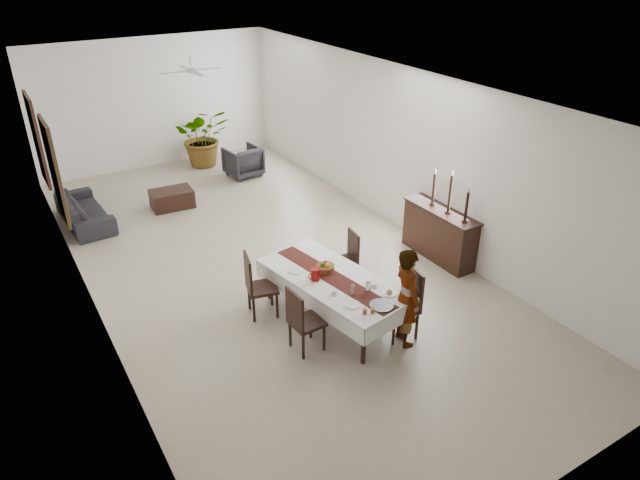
# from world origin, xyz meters

# --- Properties ---
(floor) EXTENTS (6.00, 12.00, 0.00)m
(floor) POSITION_xyz_m (0.00, 0.00, 0.00)
(floor) COLOR #B3A78E
(floor) RESTS_ON ground
(ceiling) EXTENTS (6.00, 12.00, 0.02)m
(ceiling) POSITION_xyz_m (0.00, 0.00, 3.20)
(ceiling) COLOR white
(ceiling) RESTS_ON wall_back
(wall_back) EXTENTS (6.00, 0.02, 3.20)m
(wall_back) POSITION_xyz_m (0.00, 6.00, 1.60)
(wall_back) COLOR white
(wall_back) RESTS_ON floor
(wall_front) EXTENTS (6.00, 0.02, 3.20)m
(wall_front) POSITION_xyz_m (0.00, -6.00, 1.60)
(wall_front) COLOR white
(wall_front) RESTS_ON floor
(wall_left) EXTENTS (0.02, 12.00, 3.20)m
(wall_left) POSITION_xyz_m (-3.00, 0.00, 1.60)
(wall_left) COLOR white
(wall_left) RESTS_ON floor
(wall_right) EXTENTS (0.02, 12.00, 3.20)m
(wall_right) POSITION_xyz_m (3.00, 0.00, 1.60)
(wall_right) COLOR white
(wall_right) RESTS_ON floor
(dining_table_top) EXTENTS (1.32, 2.40, 0.05)m
(dining_table_top) POSITION_xyz_m (0.10, -2.16, 0.69)
(dining_table_top) COLOR black
(dining_table_top) RESTS_ON table_leg_fl
(table_leg_fl) EXTENTS (0.08, 0.08, 0.66)m
(table_leg_fl) POSITION_xyz_m (-0.13, -3.29, 0.33)
(table_leg_fl) COLOR black
(table_leg_fl) RESTS_ON floor
(table_leg_fr) EXTENTS (0.08, 0.08, 0.66)m
(table_leg_fr) POSITION_xyz_m (0.69, -3.15, 0.33)
(table_leg_fr) COLOR black
(table_leg_fr) RESTS_ON floor
(table_leg_bl) EXTENTS (0.08, 0.08, 0.66)m
(table_leg_bl) POSITION_xyz_m (-0.49, -1.17, 0.33)
(table_leg_bl) COLOR black
(table_leg_bl) RESTS_ON floor
(table_leg_br) EXTENTS (0.08, 0.08, 0.66)m
(table_leg_br) POSITION_xyz_m (0.33, -1.03, 0.33)
(table_leg_br) COLOR black
(table_leg_br) RESTS_ON floor
(tablecloth_top) EXTENTS (1.51, 2.59, 0.01)m
(tablecloth_top) POSITION_xyz_m (0.10, -2.16, 0.71)
(tablecloth_top) COLOR white
(tablecloth_top) RESTS_ON dining_table_top
(tablecloth_drape_left) EXTENTS (0.42, 2.40, 0.28)m
(tablecloth_drape_left) POSITION_xyz_m (-0.45, -2.25, 0.58)
(tablecloth_drape_left) COLOR white
(tablecloth_drape_left) RESTS_ON dining_table_top
(tablecloth_drape_right) EXTENTS (0.42, 2.40, 0.28)m
(tablecloth_drape_right) POSITION_xyz_m (0.64, -2.07, 0.58)
(tablecloth_drape_right) COLOR white
(tablecloth_drape_right) RESTS_ON dining_table_top
(tablecloth_drape_near) EXTENTS (1.10, 0.20, 0.28)m
(tablecloth_drape_near) POSITION_xyz_m (0.30, -3.36, 0.58)
(tablecloth_drape_near) COLOR silver
(tablecloth_drape_near) RESTS_ON dining_table_top
(tablecloth_drape_far) EXTENTS (1.10, 0.20, 0.28)m
(tablecloth_drape_far) POSITION_xyz_m (-0.11, -0.96, 0.58)
(tablecloth_drape_far) COLOR white
(tablecloth_drape_far) RESTS_ON dining_table_top
(table_runner) EXTENTS (0.73, 2.38, 0.00)m
(table_runner) POSITION_xyz_m (0.10, -2.16, 0.72)
(table_runner) COLOR #581F19
(table_runner) RESTS_ON tablecloth_top
(red_pitcher) EXTENTS (0.16, 0.16, 0.19)m
(red_pitcher) POSITION_xyz_m (-0.16, -2.06, 0.81)
(red_pitcher) COLOR maroon
(red_pitcher) RESTS_ON tablecloth_top
(pitcher_handle) EXTENTS (0.11, 0.04, 0.11)m
(pitcher_handle) POSITION_xyz_m (-0.24, -2.07, 0.81)
(pitcher_handle) COLOR maroon
(pitcher_handle) RESTS_ON red_pitcher
(wine_glass_near) EXTENTS (0.07, 0.07, 0.16)m
(wine_glass_near) POSITION_xyz_m (0.31, -2.75, 0.80)
(wine_glass_near) COLOR silver
(wine_glass_near) RESTS_ON tablecloth_top
(wine_glass_mid) EXTENTS (0.07, 0.07, 0.16)m
(wine_glass_mid) POSITION_xyz_m (0.09, -2.69, 0.80)
(wine_glass_mid) COLOR white
(wine_glass_mid) RESTS_ON tablecloth_top
(teacup_right) EXTENTS (0.09, 0.09, 0.06)m
(teacup_right) POSITION_xyz_m (0.47, -2.67, 0.75)
(teacup_right) COLOR white
(teacup_right) RESTS_ON saucer_right
(saucer_right) EXTENTS (0.14, 0.14, 0.01)m
(saucer_right) POSITION_xyz_m (0.47, -2.67, 0.72)
(saucer_right) COLOR silver
(saucer_right) RESTS_ON tablecloth_top
(teacup_left) EXTENTS (0.09, 0.09, 0.06)m
(teacup_left) POSITION_xyz_m (-0.12, -2.53, 0.75)
(teacup_left) COLOR silver
(teacup_left) RESTS_ON saucer_left
(saucer_left) EXTENTS (0.14, 0.14, 0.01)m
(saucer_left) POSITION_xyz_m (-0.12, -2.53, 0.72)
(saucer_left) COLOR white
(saucer_left) RESTS_ON tablecloth_top
(plate_near_right) EXTENTS (0.23, 0.23, 0.01)m
(plate_near_right) POSITION_xyz_m (0.55, -2.95, 0.73)
(plate_near_right) COLOR silver
(plate_near_right) RESTS_ON tablecloth_top
(bread_near_right) EXTENTS (0.09, 0.09, 0.09)m
(bread_near_right) POSITION_xyz_m (0.55, -2.95, 0.75)
(bread_near_right) COLOR tan
(bread_near_right) RESTS_ON plate_near_right
(plate_near_left) EXTENTS (0.23, 0.23, 0.01)m
(plate_near_left) POSITION_xyz_m (-0.06, -2.91, 0.73)
(plate_near_left) COLOR white
(plate_near_left) RESTS_ON tablecloth_top
(plate_far_left) EXTENTS (0.23, 0.23, 0.01)m
(plate_far_left) POSITION_xyz_m (-0.29, -1.70, 0.73)
(plate_far_left) COLOR white
(plate_far_left) RESTS_ON tablecloth_top
(serving_tray) EXTENTS (0.34, 0.34, 0.02)m
(serving_tray) POSITION_xyz_m (0.27, -3.14, 0.73)
(serving_tray) COLOR #38383C
(serving_tray) RESTS_ON tablecloth_top
(jam_jar_a) EXTENTS (0.06, 0.06, 0.07)m
(jam_jar_a) POSITION_xyz_m (0.07, -3.20, 0.75)
(jam_jar_a) COLOR #903E14
(jam_jar_a) RESTS_ON tablecloth_top
(jam_jar_b) EXTENTS (0.06, 0.06, 0.07)m
(jam_jar_b) POSITION_xyz_m (-0.04, -3.16, 0.75)
(jam_jar_b) COLOR maroon
(jam_jar_b) RESTS_ON tablecloth_top
(fruit_basket) EXTENTS (0.28, 0.28, 0.09)m
(fruit_basket) POSITION_xyz_m (0.11, -1.92, 0.77)
(fruit_basket) COLOR brown
(fruit_basket) RESTS_ON tablecloth_top
(fruit_red) EXTENTS (0.09, 0.09, 0.09)m
(fruit_red) POSITION_xyz_m (0.13, -1.90, 0.84)
(fruit_red) COLOR #AA1112
(fruit_red) RESTS_ON fruit_basket
(fruit_green) EXTENTS (0.08, 0.08, 0.08)m
(fruit_green) POSITION_xyz_m (0.06, -1.90, 0.84)
(fruit_green) COLOR #548126
(fruit_green) RESTS_ON fruit_basket
(fruit_yellow) EXTENTS (0.08, 0.08, 0.08)m
(fruit_yellow) POSITION_xyz_m (0.11, -1.97, 0.84)
(fruit_yellow) COLOR gold
(fruit_yellow) RESTS_ON fruit_basket
(chair_right_near_seat) EXTENTS (0.54, 0.54, 0.05)m
(chair_right_near_seat) POSITION_xyz_m (0.70, -3.04, 0.48)
(chair_right_near_seat) COLOR black
(chair_right_near_seat) RESTS_ON chair_right_near_leg_fl
(chair_right_near_leg_fl) EXTENTS (0.05, 0.05, 0.45)m
(chair_right_near_leg_fl) POSITION_xyz_m (0.85, -3.26, 0.23)
(chair_right_near_leg_fl) COLOR black
(chair_right_near_leg_fl) RESTS_ON floor
(chair_right_near_leg_fr) EXTENTS (0.05, 0.05, 0.45)m
(chair_right_near_leg_fr) POSITION_xyz_m (0.92, -2.89, 0.23)
(chair_right_near_leg_fr) COLOR black
(chair_right_near_leg_fr) RESTS_ON floor
(chair_right_near_leg_bl) EXTENTS (0.05, 0.05, 0.45)m
(chair_right_near_leg_bl) POSITION_xyz_m (0.48, -3.19, 0.23)
(chair_right_near_leg_bl) COLOR black
(chair_right_near_leg_bl) RESTS_ON floor
(chair_right_near_leg_br) EXTENTS (0.05, 0.05, 0.45)m
(chair_right_near_leg_br) POSITION_xyz_m (0.55, -2.82, 0.23)
(chair_right_near_leg_br) COLOR black
(chair_right_near_leg_br) RESTS_ON floor
(chair_right_near_back) EXTENTS (0.13, 0.46, 0.58)m
(chair_right_near_back) POSITION_xyz_m (0.91, -3.08, 0.79)
(chair_right_near_back) COLOR black
(chair_right_near_back) RESTS_ON chair_right_near_seat
(chair_right_far_seat) EXTENTS (0.44, 0.44, 0.04)m
(chair_right_far_seat) POSITION_xyz_m (0.81, -1.38, 0.41)
(chair_right_far_seat) COLOR black
(chair_right_far_seat) RESTS_ON chair_right_far_leg_fl
(chair_right_far_leg_fl) EXTENTS (0.04, 0.04, 0.39)m
(chair_right_far_leg_fl) POSITION_xyz_m (0.94, -1.56, 0.19)
(chair_right_far_leg_fl) COLOR black
(chair_right_far_leg_fl) RESTS_ON floor
(chair_right_far_leg_fr) EXTENTS (0.04, 0.04, 0.39)m
(chair_right_far_leg_fr) POSITION_xyz_m (0.99, -1.25, 0.19)
(chair_right_far_leg_fr) COLOR black
(chair_right_far_leg_fr) RESTS_ON floor
(chair_right_far_leg_bl) EXTENTS (0.04, 0.04, 0.39)m
(chair_right_far_leg_bl) POSITION_xyz_m (0.63, -1.52, 0.19)
(chair_right_far_leg_bl) COLOR black
(chair_right_far_leg_bl) RESTS_ON floor
(chair_right_far_leg_br) EXTENTS (0.04, 0.04, 0.39)m
(chair_right_far_leg_br) POSITION_xyz_m (0.67, -1.20, 0.19)
(chair_right_far_leg_br) COLOR black
(chair_right_far_leg_br) RESTS_ON floor
(chair_right_far_back) EXTENTS (0.09, 0.39, 0.50)m
(chair_right_far_back) POSITION_xyz_m (0.98, -1.41, 0.68)
(chair_right_far_back) COLOR black
(chair_right_far_back) RESTS_ON chair_right_far_seat
(chair_left_near_seat) EXTENTS (0.45, 0.45, 0.05)m
(chair_left_near_seat) POSITION_xyz_m (-0.63, -2.60, 0.45)
(chair_left_near_seat) COLOR black
(chair_left_near_seat) RESTS_ON chair_left_near_leg_fl
(chair_left_near_leg_fl) EXTENTS (0.04, 0.04, 0.42)m
(chair_left_near_leg_fl) POSITION_xyz_m (-0.81, -2.44, 0.21)
(chair_left_near_leg_fl) COLOR black
(chair_left_near_leg_fl) RESTS_ON floor
(chair_left_near_leg_fr) EXTENTS (0.04, 0.04, 0.42)m
(chair_left_near_leg_fr) POSITION_xyz_m (-0.79, -2.79, 0.21)
(chair_left_near_leg_fr) COLOR black
(chair_left_near_leg_fr) RESTS_ON floor
(chair_left_near_leg_bl) EXTENTS (0.04, 0.04, 0.42)m
(chair_left_near_leg_bl) POSITION_xyz_m (-0.46, -2.42, 0.21)
(chair_left_near_leg_bl) COLOR black
(chair_left_near_leg_bl) RESTS_ON floor
(chair_left_near_leg_br) EXTENTS (0.04, 0.04, 0.42)m
(chair_left_near_leg_br) POSITION_xyz_m (-0.44, -2.77, 0.21)
(chair_left_near_leg_br) COLOR black
(chair_left_near_leg_br) RESTS_ON floor
(chair_left_near_back) EXTENTS (0.06, 0.43, 0.55)m
(chair_left_near_back) POSITION_xyz_m (-0.82, -2.61, 0.74)
(chair_left_near_back) COLOR black
(chair_left_near_back) RESTS_ON chair_left_near_seat
(chair_left_far_seat) EXTENTS (0.54, 0.54, 0.05)m
(chair_left_far_seat) POSITION_xyz_m (-0.78, -1.50, 0.47)
(chair_left_far_seat) COLOR black
(chair_left_far_seat) RESTS_ON chair_left_far_leg_fl
(chair_left_far_leg_fl) EXTENTS (0.05, 0.05, 0.44)m
(chair_left_far_leg_fl) POSITION_xyz_m (-0.91, -1.28, 0.22)
(chair_left_far_leg_fl) COLOR black
(chair_left_far_leg_fl) RESTS_ON floor
(chair_left_far_leg_fr) EXTENTS (0.05, 0.05, 0.44)m
(chair_left_far_leg_fr) POSITION_xyz_m (-1.00, -1.63, 0.22)
(chair_left_far_leg_fr) COLOR black
(chair_left_far_leg_fr) RESTS_ON floor
(chair_left_far_leg_bl) EXTENTS (0.05, 0.05, 0.44)m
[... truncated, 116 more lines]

